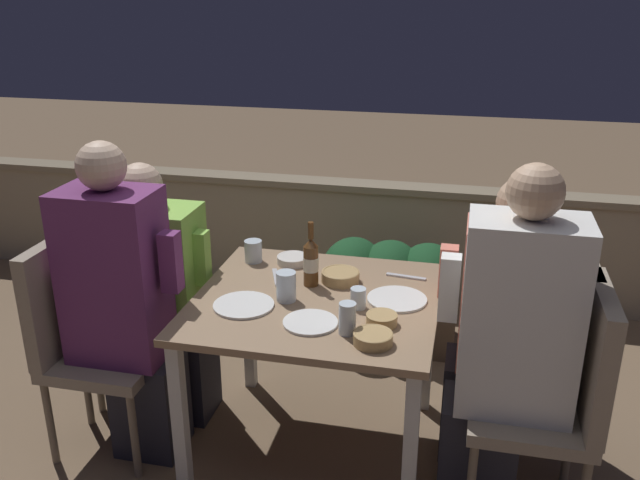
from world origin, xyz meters
The scene contains 26 objects.
ground_plane centered at (0.00, 0.00, 0.00)m, with size 16.00×16.00×0.00m, color #7A6047.
parapet_wall centered at (0.00, 1.64, 0.37)m, with size 9.00×0.18×0.73m.
dining_table centered at (0.00, 0.00, 0.63)m, with size 0.96×0.91×0.72m.
planter_hedge centered at (0.17, 1.01, 0.33)m, with size 0.75×0.47×0.58m.
chair_left_near centered at (-0.96, -0.15, 0.55)m, with size 0.44×0.44×0.93m.
person_purple_stripe centered at (-0.76, -0.15, 0.68)m, with size 0.48×0.26×1.35m.
chair_left_far centered at (-0.96, 0.13, 0.55)m, with size 0.44×0.44×0.93m.
person_green_blouse centered at (-0.76, 0.13, 0.59)m, with size 0.52×0.26×1.19m.
chair_right_near centered at (0.94, -0.16, 0.55)m, with size 0.44×0.44×0.93m.
person_white_polo centered at (0.74, -0.16, 0.68)m, with size 0.49×0.26×1.36m.
chair_right_far centered at (0.93, 0.14, 0.55)m, with size 0.44×0.44×0.93m.
person_coral_top centered at (0.72, 0.14, 0.62)m, with size 0.48×0.26×1.22m.
beer_bottle centered at (-0.05, 0.11, 0.83)m, with size 0.06×0.06×0.28m.
plate_0 centered at (0.32, 0.05, 0.73)m, with size 0.24×0.24×0.01m.
plate_1 centered at (-0.26, -0.14, 0.73)m, with size 0.24×0.24×0.01m.
plate_2 centered at (0.03, -0.22, 0.73)m, with size 0.20×0.20×0.01m.
bowl_0 centered at (0.28, -0.16, 0.75)m, with size 0.12×0.12×0.04m.
bowl_1 centered at (-0.18, 0.32, 0.74)m, with size 0.14×0.14×0.04m.
bowl_2 centered at (0.06, 0.17, 0.75)m, with size 0.16×0.16×0.05m.
bowl_3 centered at (0.27, -0.31, 0.75)m, with size 0.14×0.14×0.04m.
glass_cup_0 centered at (0.18, -0.05, 0.76)m, with size 0.06×0.06×0.08m.
glass_cup_1 centered at (-0.11, -0.05, 0.78)m, with size 0.08×0.08×0.12m.
glass_cup_2 centered at (0.17, -0.26, 0.78)m, with size 0.06×0.06×0.12m.
glass_cup_3 centered at (-0.36, 0.30, 0.77)m, with size 0.08×0.08×0.10m.
fork_0 centered at (0.33, 0.27, 0.73)m, with size 0.17×0.04×0.01m.
fork_1 centered at (-0.21, 0.15, 0.73)m, with size 0.08×0.17×0.01m.
Camera 1 is at (0.55, -2.36, 1.90)m, focal length 38.00 mm.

